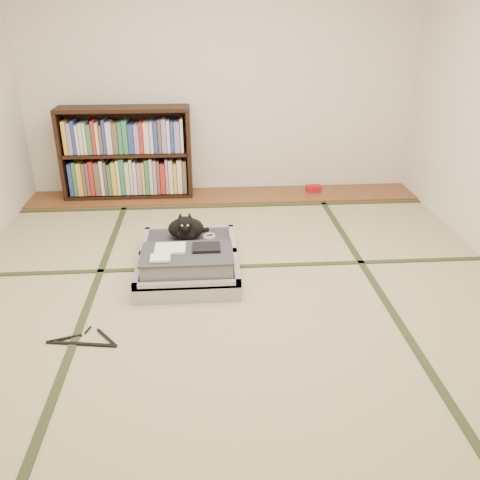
{
  "coord_description": "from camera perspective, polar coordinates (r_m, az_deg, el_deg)",
  "views": [
    {
      "loc": [
        -0.2,
        -3.04,
        1.81
      ],
      "look_at": [
        0.05,
        0.35,
        0.25
      ],
      "focal_mm": 38.0,
      "sensor_mm": 36.0,
      "label": 1
    }
  ],
  "objects": [
    {
      "name": "red_item",
      "position": [
        5.49,
        8.25,
        5.73
      ],
      "size": [
        0.15,
        0.1,
        0.07
      ],
      "primitive_type": "cube",
      "rotation": [
        0.0,
        0.0,
        0.04
      ],
      "color": "#B10E19",
      "rests_on": "wood_strip"
    },
    {
      "name": "floor",
      "position": [
        3.54,
        -0.4,
        -6.06
      ],
      "size": [
        4.5,
        4.5,
        0.0
      ],
      "primitive_type": "plane",
      "color": "#C1B581",
      "rests_on": "ground"
    },
    {
      "name": "tatami_borders",
      "position": [
        3.97,
        -0.87,
        -2.38
      ],
      "size": [
        4.0,
        4.5,
        0.01
      ],
      "color": "#2D381E",
      "rests_on": "ground"
    },
    {
      "name": "cat",
      "position": [
        3.99,
        -6.08,
        1.3
      ],
      "size": [
        0.32,
        0.33,
        0.26
      ],
      "color": "black",
      "rests_on": "suitcase"
    },
    {
      "name": "hanger",
      "position": [
        3.21,
        -17.1,
        -10.75
      ],
      "size": [
        0.43,
        0.22,
        0.01
      ],
      "color": "black",
      "rests_on": "floor"
    },
    {
      "name": "room_shell",
      "position": [
        3.07,
        -0.48,
        18.14
      ],
      "size": [
        4.5,
        4.5,
        4.5
      ],
      "color": "white",
      "rests_on": "ground"
    },
    {
      "name": "suitcase",
      "position": [
        3.79,
        -5.82,
        -2.33
      ],
      "size": [
        0.73,
        0.97,
        0.29
      ],
      "color": "#A2A2A7",
      "rests_on": "floor"
    },
    {
      "name": "bookcase",
      "position": [
        5.35,
        -12.59,
        9.33
      ],
      "size": [
        1.3,
        0.3,
        0.92
      ],
      "color": "black",
      "rests_on": "wood_strip"
    },
    {
      "name": "cable_coil",
      "position": [
        4.06,
        -3.47,
        0.46
      ],
      "size": [
        0.1,
        0.1,
        0.02
      ],
      "color": "white",
      "rests_on": "suitcase"
    },
    {
      "name": "wood_strip",
      "position": [
        5.36,
        -1.81,
        4.99
      ],
      "size": [
        4.0,
        0.5,
        0.02
      ],
      "primitive_type": "cube",
      "color": "brown",
      "rests_on": "ground"
    }
  ]
}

